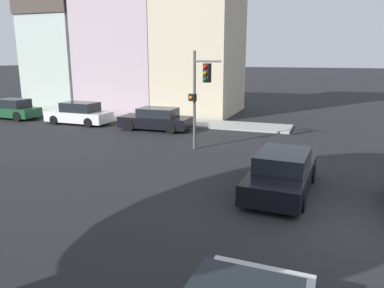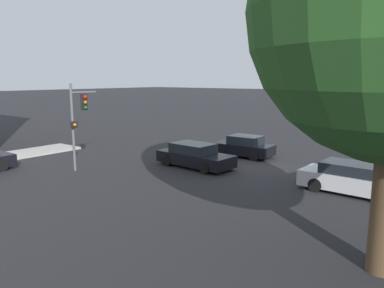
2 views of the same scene
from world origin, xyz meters
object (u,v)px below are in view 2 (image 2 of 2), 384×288
traffic_signal (79,114)px  crossing_car_1 (244,147)px  crossing_car_0 (195,156)px  crossing_car_2 (354,179)px

traffic_signal → crossing_car_1: 10.76m
crossing_car_0 → crossing_car_1: 4.45m
crossing_car_0 → crossing_car_2: (-8.81, -0.36, 0.00)m
crossing_car_0 → crossing_car_1: bearing=83.6°
traffic_signal → crossing_car_2: 14.55m
crossing_car_2 → traffic_signal: bearing=-157.9°
crossing_car_0 → traffic_signal: bearing=-132.0°
traffic_signal → crossing_car_0: bearing=57.9°
traffic_signal → crossing_car_0: traffic_signal is taller
traffic_signal → crossing_car_2: traffic_signal is taller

